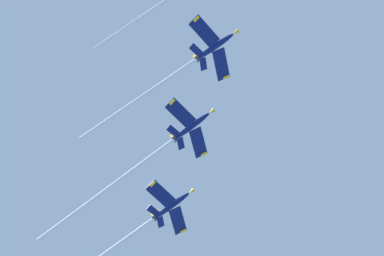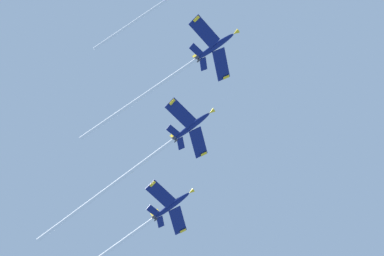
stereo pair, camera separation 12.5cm
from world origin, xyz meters
The scene contains 3 objects.
jet_second centered at (-38.86, -4.25, 155.63)m, with size 20.11×44.93×23.17m.
jet_third centered at (-55.04, -20.35, 145.83)m, with size 20.08×51.09×27.50m.
jet_fourth centered at (-72.25, -31.10, 139.86)m, with size 20.11×44.17×22.68m.
Camera 1 is at (40.37, 30.70, 1.54)m, focal length 63.91 mm.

